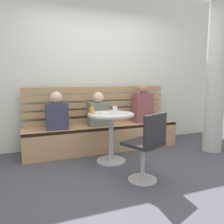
{
  "coord_description": "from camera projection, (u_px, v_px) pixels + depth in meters",
  "views": [
    {
      "loc": [
        -1.31,
        -2.54,
        1.25
      ],
      "look_at": [
        -0.04,
        0.66,
        0.75
      ],
      "focal_mm": 36.97,
      "sensor_mm": 36.0,
      "label": 1
    }
  ],
  "objects": [
    {
      "name": "concrete_pillar",
      "position": [
        216.0,
        70.0,
        3.85
      ],
      "size": [
        0.32,
        0.32,
        2.8
      ],
      "primitive_type": "cylinder",
      "color": "#B2B2AD",
      "rests_on": "ground"
    },
    {
      "name": "plate_small",
      "position": [
        104.0,
        113.0,
        3.41
      ],
      "size": [
        0.17,
        0.17,
        0.01
      ],
      "primitive_type": "cylinder",
      "color": "white",
      "rests_on": "cafe_table"
    },
    {
      "name": "booth_bench",
      "position": [
        103.0,
        137.0,
        4.07
      ],
      "size": [
        2.7,
        0.52,
        0.44
      ],
      "color": "tan",
      "rests_on": "ground"
    },
    {
      "name": "cafe_table",
      "position": [
        111.0,
        128.0,
        3.43
      ],
      "size": [
        0.68,
        0.68,
        0.74
      ],
      "color": "#ADADB2",
      "rests_on": "ground"
    },
    {
      "name": "cup_tumbler_orange",
      "position": [
        92.0,
        110.0,
        3.36
      ],
      "size": [
        0.07,
        0.07,
        0.1
      ],
      "primitive_type": "cylinder",
      "color": "orange",
      "rests_on": "cafe_table"
    },
    {
      "name": "ground",
      "position": [
        134.0,
        176.0,
        3.0
      ],
      "size": [
        8.0,
        8.0,
        0.0
      ],
      "primitive_type": "plane",
      "color": "#42424C"
    },
    {
      "name": "back_wall",
      "position": [
        95.0,
        68.0,
        4.3
      ],
      "size": [
        5.2,
        0.1,
        2.9
      ],
      "primitive_type": "cube",
      "color": "silver",
      "rests_on": "ground"
    },
    {
      "name": "person_child_middle",
      "position": [
        57.0,
        113.0,
        3.68
      ],
      "size": [
        0.34,
        0.22,
        0.61
      ],
      "color": "#333851",
      "rests_on": "booth_bench"
    },
    {
      "name": "cup_water_clear",
      "position": [
        115.0,
        110.0,
        3.38
      ],
      "size": [
        0.07,
        0.07,
        0.11
      ],
      "primitive_type": "cylinder",
      "color": "white",
      "rests_on": "cafe_table"
    },
    {
      "name": "white_chair",
      "position": [
        147.0,
        145.0,
        2.75
      ],
      "size": [
        0.52,
        0.52,
        0.85
      ],
      "color": "#ADADB2",
      "rests_on": "ground"
    },
    {
      "name": "person_adult",
      "position": [
        143.0,
        105.0,
        4.29
      ],
      "size": [
        0.34,
        0.22,
        0.73
      ],
      "color": "brown",
      "rests_on": "booth_bench"
    },
    {
      "name": "booth_backrest",
      "position": [
        99.0,
        105.0,
        4.21
      ],
      "size": [
        2.65,
        0.04,
        0.66
      ],
      "color": "#A68157",
      "rests_on": "booth_bench"
    },
    {
      "name": "person_child_left",
      "position": [
        98.0,
        111.0,
        3.98
      ],
      "size": [
        0.34,
        0.22,
        0.58
      ],
      "color": "slate",
      "rests_on": "booth_bench"
    }
  ]
}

